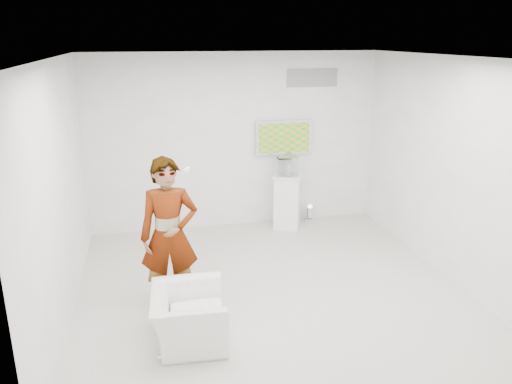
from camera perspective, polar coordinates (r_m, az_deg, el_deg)
room at (r=6.23m, az=1.75°, el=1.20°), size 5.01×5.01×3.00m
tv at (r=8.74m, az=3.18°, el=6.25°), size 1.00×0.08×0.60m
logo_decal at (r=8.78m, az=6.44°, el=12.82°), size 0.90×0.02×0.30m
person at (r=6.08m, az=-9.89°, el=-4.94°), size 0.71×0.48×1.91m
armchair at (r=5.69m, az=-7.71°, el=-13.92°), size 0.85×0.96×0.59m
pedestal at (r=8.72m, az=3.56°, el=-1.04°), size 0.61×0.61×0.96m
floor_uplight at (r=9.13m, az=6.17°, el=-2.44°), size 0.25×0.25×0.30m
vitrine at (r=8.54m, az=3.65°, el=3.05°), size 0.40×0.40×0.32m
console at (r=8.56m, az=3.64°, el=2.71°), size 0.05×0.16×0.22m
wii_remote at (r=5.98m, az=-7.91°, el=2.53°), size 0.10×0.16×0.04m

